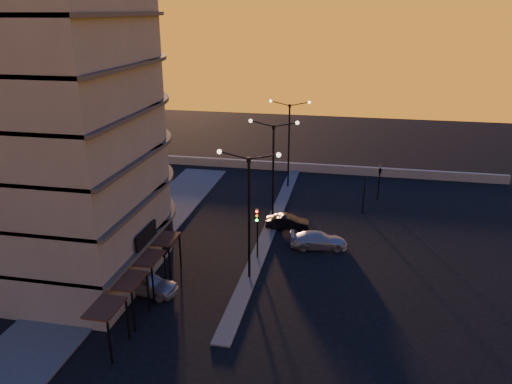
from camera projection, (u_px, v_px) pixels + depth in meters
The scene contains 14 objects.
ground at pixel (249, 278), 36.05m from camera, with size 120.00×120.00×0.00m, color black.
sidewalk_west at pixel (137, 241), 41.67m from camera, with size 5.00×40.00×0.12m, color #4B4B49.
median at pixel (273, 223), 45.23m from camera, with size 1.20×36.00×0.12m, color #4B4B49.
parapet at pixel (312, 168), 59.44m from camera, with size 44.00×0.50×1.00m, color slate.
building at pixel (52, 107), 34.59m from camera, with size 14.35×17.08×25.00m.
streetlamp_near at pixel (249, 206), 34.13m from camera, with size 4.32×0.32×9.51m.
streetlamp_mid at pixel (273, 164), 43.33m from camera, with size 4.32×0.32×9.51m.
streetlamp_far at pixel (289, 137), 52.53m from camera, with size 4.32×0.32×9.51m.
traffic_light_main at pixel (257, 226), 37.70m from camera, with size 0.28×0.44×4.25m.
signal_east_a at pixel (364, 195), 46.78m from camera, with size 0.13×0.16×3.60m.
signal_east_b at pixel (380, 171), 49.78m from camera, with size 0.42×1.99×3.60m.
car_hatchback at pixel (146, 283), 33.93m from camera, with size 1.78×4.43×1.51m, color #AEAFB6.
car_sedan at pixel (288, 222), 43.96m from camera, with size 1.33×3.81×1.26m, color black.
car_wagon at pixel (319, 240), 40.42m from camera, with size 1.86×4.58×1.33m, color #A6A7AE.
Camera 1 is at (6.76, -30.99, 18.24)m, focal length 35.00 mm.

